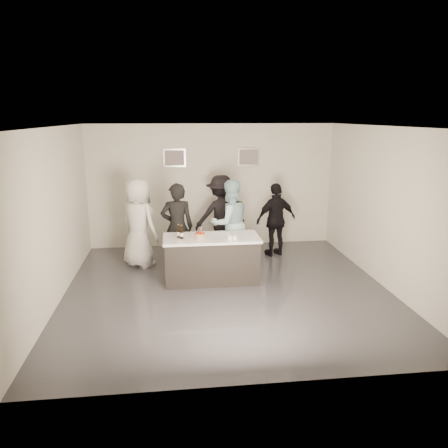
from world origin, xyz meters
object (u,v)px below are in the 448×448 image
Objects in this scene: beer_bottle_b at (182,232)px; person_guest_right at (276,220)px; bar_counter at (211,259)px; person_guest_back at (221,215)px; person_main_black at (177,227)px; person_main_blue at (230,223)px; cake at (200,236)px; person_guest_left at (139,223)px; beer_bottle_a at (179,231)px.

beer_bottle_b is 0.15× the size of person_guest_right.
bar_counter is at bearing 7.08° from beer_bottle_b.
person_guest_back is at bearing 77.45° from bar_counter.
person_main_blue is (1.13, 0.18, 0.01)m from person_main_black.
person_main_black is 1.14m from person_main_blue.
cake is at bearing 2.43° from beer_bottle_b.
person_guest_back is at bearing -117.90° from person_guest_left.
person_guest_right is 1.28m from person_guest_back.
person_main_black is at bearing -7.90° from person_main_blue.
bar_counter is 7.15× the size of beer_bottle_b.
cake is 2.40m from person_guest_right.
beer_bottle_b is at bearing 92.54° from person_main_black.
bar_counter is at bearing 0.67° from beer_bottle_a.
person_guest_right reaches higher than cake.
bar_counter is at bearing -173.64° from person_guest_left.
cake is 0.11× the size of person_main_black.
beer_bottle_b is at bearing 18.59° from person_guest_right.
beer_bottle_b is 1.46m from person_guest_left.
person_guest_back is (-0.10, 0.83, -0.01)m from person_main_blue.
beer_bottle_b is (-0.35, -0.01, 0.09)m from cake.
cake is 1.68m from person_guest_left.
cake is at bearing 23.03° from person_guest_right.
person_main_blue reaches higher than bar_counter.
person_guest_left reaches higher than cake.
beer_bottle_b is 2.69m from person_guest_right.
person_guest_right is at bearing 41.76° from bar_counter.
beer_bottle_b is at bearing 54.56° from person_guest_back.
person_guest_back is (1.85, 0.65, -0.02)m from person_guest_left.
person_main_blue is at bearing -174.01° from person_main_black.
person_main_black reaches higher than beer_bottle_b.
cake is 0.11× the size of person_guest_back.
bar_counter is 1.83m from person_guest_back.
cake is 0.36m from beer_bottle_b.
person_guest_left is at bearing 11.93° from person_guest_back.
person_guest_right is (3.10, 0.38, -0.11)m from person_guest_left.
bar_counter is 1.00× the size of person_guest_back.
person_guest_right is (1.15, 0.57, -0.09)m from person_main_blue.
beer_bottle_b reaches higher than cake.
bar_counter is at bearing 70.02° from person_guest_back.
person_guest_back is at bearing 59.74° from beer_bottle_a.
beer_bottle_a and beer_bottle_b have the same top height.
person_main_blue is 1.11× the size of person_guest_right.
bar_counter is 9.11× the size of cake.
person_guest_back reaches higher than bar_counter.
person_guest_back reaches higher than person_main_black.
person_main_blue reaches higher than beer_bottle_b.
person_main_blue reaches higher than person_guest_right.
bar_counter is 0.82m from beer_bottle_b.
bar_counter is 0.85m from beer_bottle_a.
person_main_black is at bearing 95.52° from beer_bottle_b.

